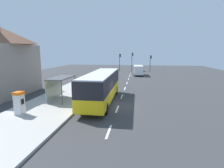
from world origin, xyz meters
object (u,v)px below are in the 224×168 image
object	(u,v)px
bus	(101,85)
traffic_light_near_side	(151,61)
recycling_bin_orange	(83,92)
white_van	(138,70)
sedan_near	(139,68)
recycling_bin_red	(82,94)
recycling_bin_yellow	(87,90)
recycling_bin_blue	(85,91)
traffic_light_median	(132,59)
bus_shelter	(59,82)
ticket_machine	(19,103)
traffic_light_far_side	(120,60)

from	to	relation	value
bus	traffic_light_near_side	world-z (taller)	traffic_light_near_side
bus	recycling_bin_orange	world-z (taller)	bus
white_van	traffic_light_near_side	world-z (taller)	traffic_light_near_side
sedan_near	recycling_bin_red	xyz separation A→B (m)	(-6.50, -33.63, -0.14)
recycling_bin_yellow	white_van	bearing A→B (deg)	73.13
recycling_bin_blue	traffic_light_median	xyz separation A→B (m)	(4.60, 31.63, 2.85)
bus_shelter	recycling_bin_orange	bearing A→B (deg)	38.51
bus_shelter	traffic_light_near_side	bearing A→B (deg)	69.86
recycling_bin_red	ticket_machine	bearing A→B (deg)	-118.95
traffic_light_median	sedan_near	bearing A→B (deg)	17.67
bus_shelter	recycling_bin_red	bearing A→B (deg)	25.61
recycling_bin_orange	recycling_bin_blue	world-z (taller)	same
traffic_light_median	traffic_light_near_side	bearing A→B (deg)	-17.39
recycling_bin_blue	bus_shelter	distance (m)	3.61
sedan_near	traffic_light_far_side	world-z (taller)	traffic_light_far_side
traffic_light_far_side	traffic_light_near_side	bearing A→B (deg)	-5.31
bus	recycling_bin_red	bearing A→B (deg)	161.69
white_van	bus_shelter	world-z (taller)	bus_shelter
sedan_near	traffic_light_median	size ratio (longest dim) A/B	0.85
recycling_bin_red	traffic_light_median	world-z (taller)	traffic_light_median
traffic_light_far_side	recycling_bin_orange	bearing A→B (deg)	-92.00
bus	recycling_bin_yellow	size ratio (longest dim) A/B	11.61
white_van	bus	bearing A→B (deg)	-99.25
ticket_machine	recycling_bin_blue	world-z (taller)	ticket_machine
ticket_machine	recycling_bin_orange	world-z (taller)	ticket_machine
ticket_machine	recycling_bin_red	distance (m)	7.03
recycling_bin_yellow	bus_shelter	xyz separation A→B (m)	(-2.21, -3.16, 1.44)
white_van	recycling_bin_yellow	xyz separation A→B (m)	(-6.40, -21.10, -0.69)
recycling_bin_orange	traffic_light_median	world-z (taller)	traffic_light_median
white_van	recycling_bin_red	size ratio (longest dim) A/B	5.56
white_van	traffic_light_far_side	world-z (taller)	traffic_light_far_side
recycling_bin_blue	recycling_bin_yellow	bearing A→B (deg)	90.00
bus	traffic_light_median	distance (m)	33.96
bus	traffic_light_near_side	size ratio (longest dim) A/B	2.40
traffic_light_median	bus_shelter	bearing A→B (deg)	-101.30
sedan_near	traffic_light_median	distance (m)	3.38
ticket_machine	recycling_bin_yellow	distance (m)	8.92
bus	white_van	xyz separation A→B (m)	(3.91, 24.02, -0.50)
bus	sedan_near	distance (m)	34.71
recycling_bin_red	recycling_bin_yellow	distance (m)	2.10
bus	recycling_bin_orange	bearing A→B (deg)	148.52
recycling_bin_blue	recycling_bin_yellow	size ratio (longest dim) A/B	1.00
white_van	recycling_bin_yellow	world-z (taller)	white_van
traffic_light_near_side	traffic_light_far_side	bearing A→B (deg)	174.69
recycling_bin_blue	sedan_near	bearing A→B (deg)	78.59
traffic_light_far_side	bus_shelter	bearing A→B (deg)	-95.68
sedan_near	recycling_bin_orange	size ratio (longest dim) A/B	4.73
traffic_light_far_side	bus_shelter	xyz separation A→B (m)	(-3.31, -33.29, -1.21)
bus	recycling_bin_orange	size ratio (longest dim) A/B	11.61
traffic_light_far_side	bus_shelter	world-z (taller)	traffic_light_far_side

